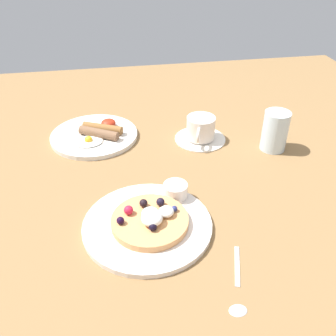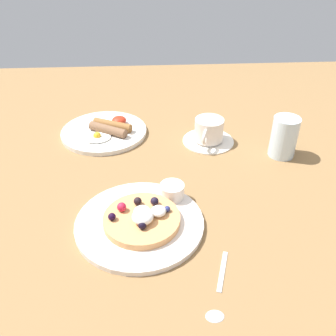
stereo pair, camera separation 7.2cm
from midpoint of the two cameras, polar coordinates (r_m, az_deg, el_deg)
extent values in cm
cube|color=olive|center=(82.97, -2.14, -3.34)|extent=(160.27, 154.77, 3.00)
cylinder|color=silver|center=(71.56, -6.12, -8.83)|extent=(24.60, 24.60, 1.08)
cylinder|color=tan|center=(70.44, -5.78, -8.26)|extent=(14.61, 14.61, 1.42)
sphere|color=black|center=(69.22, -10.35, -8.07)|extent=(1.43, 1.43, 1.43)
sphere|color=black|center=(70.30, -6.28, -6.78)|extent=(1.52, 1.52, 1.52)
sphere|color=navy|center=(70.80, -1.95, -6.38)|extent=(1.18, 1.18, 1.18)
sphere|color=red|center=(70.87, -9.04, -6.52)|extent=(1.78, 1.78, 1.78)
sphere|color=black|center=(67.18, -5.49, -9.11)|extent=(1.51, 1.51, 1.51)
sphere|color=black|center=(72.13, -4.06, -5.32)|extent=(1.62, 1.62, 1.62)
sphere|color=red|center=(67.92, -5.83, -8.46)|extent=(1.65, 1.65, 1.65)
sphere|color=black|center=(72.19, -6.68, -5.48)|extent=(1.58, 1.58, 1.58)
ellipsoid|color=white|center=(68.20, -5.56, -7.80)|extent=(3.99, 3.99, 2.39)
ellipsoid|color=white|center=(69.47, -5.74, -7.10)|extent=(3.29, 3.29, 1.98)
ellipsoid|color=white|center=(69.84, -3.25, -6.80)|extent=(2.91, 2.91, 1.74)
cylinder|color=silver|center=(75.93, -1.36, -3.55)|extent=(5.03, 5.03, 3.04)
cylinder|color=#702C0A|center=(75.56, -1.36, -3.19)|extent=(4.12, 4.12, 0.36)
cylinder|color=white|center=(101.42, -13.29, 4.81)|extent=(22.85, 22.85, 1.20)
cylinder|color=#8E5E30|center=(100.82, -12.08, 5.94)|extent=(10.77, 6.75, 2.32)
cylinder|color=brown|center=(98.73, -12.68, 5.20)|extent=(10.51, 7.48, 2.32)
ellipsoid|color=white|center=(97.32, -14.20, 3.92)|extent=(7.13, 6.06, 0.60)
sphere|color=yellow|center=(97.07, -14.24, 4.18)|extent=(2.00, 2.00, 2.00)
ellipsoid|color=#B62C17|center=(103.22, -11.16, 6.72)|extent=(3.95, 3.95, 2.17)
cylinder|color=white|center=(98.11, 2.86, 4.52)|extent=(13.34, 13.34, 0.69)
cylinder|color=silver|center=(96.53, 2.91, 6.17)|extent=(7.41, 7.41, 5.77)
torus|color=silver|center=(92.31, 2.49, 4.97)|extent=(2.17, 4.06, 4.03)
cylinder|color=#9D7A4F|center=(95.66, 2.95, 7.15)|extent=(6.30, 6.30, 0.46)
cube|color=silver|center=(65.46, 7.40, -14.76)|extent=(3.39, 8.51, 0.30)
ellipsoid|color=silver|center=(60.02, 7.14, -20.94)|extent=(2.86, 2.20, 0.60)
cylinder|color=silver|center=(94.63, 14.05, 5.49)|extent=(6.34, 6.34, 10.06)
camera|label=1|loc=(0.04, -92.59, -1.79)|focal=39.63mm
camera|label=2|loc=(0.04, 87.41, 1.79)|focal=39.63mm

